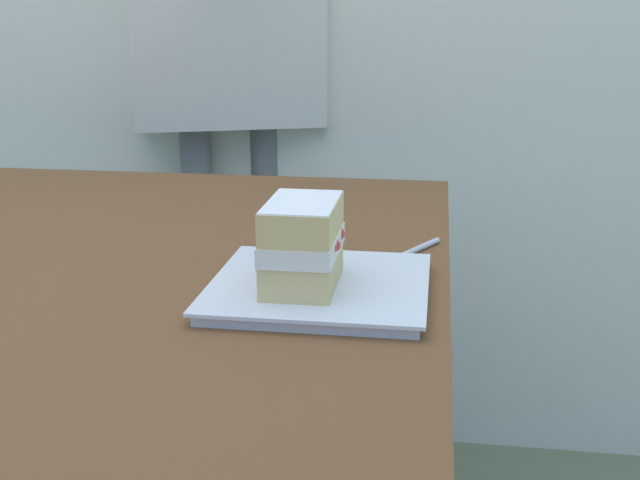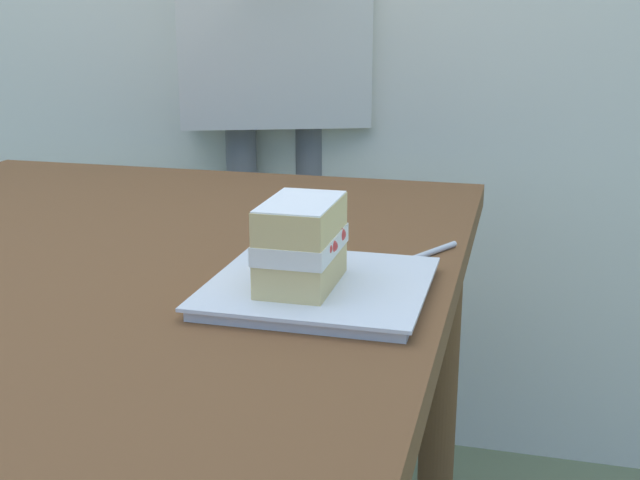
# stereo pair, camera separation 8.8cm
# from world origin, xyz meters

# --- Properties ---
(dessert_plate) EXTENTS (0.24, 0.24, 0.02)m
(dessert_plate) POSITION_xyz_m (0.12, -0.36, 0.74)
(dessert_plate) COLOR white
(dessert_plate) RESTS_ON patio_table
(cake_slice) EXTENTS (0.12, 0.08, 0.09)m
(cake_slice) POSITION_xyz_m (0.10, -0.34, 0.79)
(cake_slice) COLOR #E0C17A
(cake_slice) RESTS_ON dessert_plate
(dessert_fork) EXTENTS (0.16, 0.10, 0.01)m
(dessert_fork) POSITION_xyz_m (0.26, -0.44, 0.73)
(dessert_fork) COLOR silver
(dessert_fork) RESTS_ON patio_table
(diner_person) EXTENTS (0.59, 0.46, 1.55)m
(diner_person) POSITION_xyz_m (1.07, -0.00, 1.03)
(diner_person) COLOR slate
(diner_person) RESTS_ON ground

